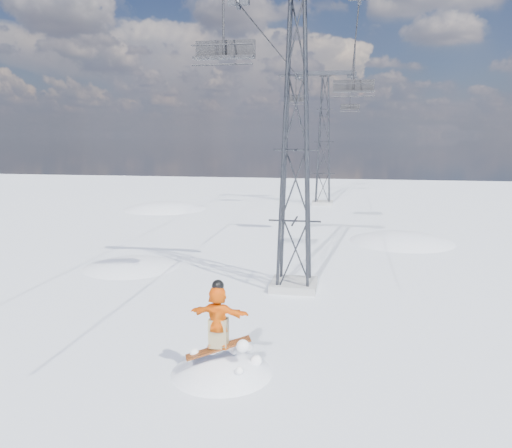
% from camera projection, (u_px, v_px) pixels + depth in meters
% --- Properties ---
extents(ground, '(120.00, 120.00, 0.00)m').
position_uv_depth(ground, '(229.00, 383.00, 12.36)').
color(ground, white).
rests_on(ground, ground).
extents(snow_terrain, '(39.00, 37.00, 22.00)m').
position_uv_depth(snow_terrain, '(233.00, 358.00, 35.45)').
color(snow_terrain, white).
rests_on(snow_terrain, ground).
extents(lift_tower_near, '(5.20, 1.80, 11.43)m').
position_uv_depth(lift_tower_near, '(296.00, 151.00, 19.02)').
color(lift_tower_near, '#999999').
rests_on(lift_tower_near, ground).
extents(lift_tower_far, '(5.20, 1.80, 11.43)m').
position_uv_depth(lift_tower_far, '(324.00, 142.00, 43.25)').
color(lift_tower_far, '#999999').
rests_on(lift_tower_far, ground).
extents(haul_cables, '(4.46, 51.00, 0.06)m').
position_uv_depth(haul_cables, '(316.00, 52.00, 29.22)').
color(haul_cables, black).
rests_on(haul_cables, ground).
extents(snowboarder_jump, '(4.40, 4.40, 6.52)m').
position_uv_depth(snowboarder_jump, '(222.00, 430.00, 13.18)').
color(snowboarder_jump, white).
rests_on(snowboarder_jump, ground).
extents(lift_chair_near, '(2.05, 0.59, 2.54)m').
position_uv_depth(lift_chair_near, '(224.00, 51.00, 16.56)').
color(lift_chair_near, black).
rests_on(lift_chair_near, ground).
extents(lift_chair_mid, '(2.23, 0.64, 2.77)m').
position_uv_depth(lift_chair_mid, '(354.00, 87.00, 27.04)').
color(lift_chair_mid, black).
rests_on(lift_chair_mid, ground).
extents(lift_chair_far, '(1.92, 0.55, 2.38)m').
position_uv_depth(lift_chair_far, '(296.00, 99.00, 40.21)').
color(lift_chair_far, black).
rests_on(lift_chair_far, ground).
extents(lift_chair_extra, '(1.97, 0.57, 2.44)m').
position_uv_depth(lift_chair_extra, '(350.00, 107.00, 51.06)').
color(lift_chair_extra, black).
rests_on(lift_chair_extra, ground).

